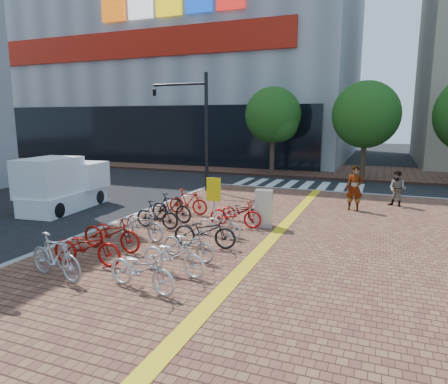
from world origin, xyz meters
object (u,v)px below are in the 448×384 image
at_px(bike_0, 55,257).
at_px(bike_5, 171,208).
at_px(bike_3, 141,224).
at_px(pedestrian_a, 355,188).
at_px(bike_10, 205,231).
at_px(bike_11, 219,224).
at_px(bike_9, 188,244).
at_px(traffic_light_pole, 182,110).
at_px(bike_7, 142,269).
at_px(yellow_sign, 214,194).
at_px(bike_4, 157,215).
at_px(pedestrian_b, 397,189).
at_px(box_truck, 63,185).
at_px(bike_8, 174,255).
at_px(utility_box, 264,208).
at_px(bike_1, 87,246).
at_px(bike_12, 235,214).
at_px(bike_13, 242,210).
at_px(bike_2, 111,233).
at_px(bike_6, 188,202).

xyz_separation_m(bike_0, bike_5, (-0.08, 5.80, -0.02)).
relative_size(bike_3, pedestrian_a, 1.00).
height_order(bike_10, bike_11, bike_10).
height_order(bike_5, bike_9, bike_5).
relative_size(bike_10, traffic_light_pole, 0.31).
xyz_separation_m(bike_7, yellow_sign, (-0.40, 5.05, 0.78)).
bearing_deg(bike_0, bike_4, 12.04).
height_order(bike_4, bike_7, bike_7).
bearing_deg(pedestrian_b, pedestrian_a, -112.99).
bearing_deg(yellow_sign, bike_10, -75.67).
relative_size(pedestrian_b, box_truck, 0.37).
xyz_separation_m(bike_0, bike_8, (2.48, 1.31, -0.08)).
height_order(bike_5, bike_8, bike_5).
bearing_deg(pedestrian_b, bike_4, -112.47).
bearing_deg(box_truck, utility_box, 0.08).
bearing_deg(bike_11, bike_7, -170.87).
xyz_separation_m(pedestrian_a, utility_box, (-2.81, -3.90, -0.28)).
bearing_deg(bike_7, bike_3, 43.03).
bearing_deg(bike_1, pedestrian_a, -41.80).
bearing_deg(bike_3, bike_12, -33.16).
bearing_deg(utility_box, bike_11, -118.26).
relative_size(pedestrian_a, yellow_sign, 1.02).
relative_size(bike_7, bike_10, 0.98).
bearing_deg(bike_10, bike_11, -7.66).
height_order(bike_5, utility_box, utility_box).
bearing_deg(box_truck, yellow_sign, -8.43).
bearing_deg(bike_13, bike_2, 155.40).
height_order(bike_6, bike_10, bike_6).
height_order(bike_4, pedestrian_b, pedestrian_b).
relative_size(bike_11, bike_13, 1.02).
height_order(bike_2, box_truck, box_truck).
xyz_separation_m(bike_6, bike_7, (2.32, -6.90, -0.01)).
xyz_separation_m(bike_10, bike_13, (0.02, 3.31, -0.09)).
distance_m(bike_0, traffic_light_pole, 13.11).
relative_size(bike_0, bike_12, 0.99).
height_order(utility_box, yellow_sign, yellow_sign).
xyz_separation_m(bike_6, utility_box, (3.36, -0.70, 0.16)).
bearing_deg(bike_10, bike_7, 172.73).
xyz_separation_m(bike_13, utility_box, (0.97, -0.42, 0.25)).
bearing_deg(bike_9, yellow_sign, 19.00).
bearing_deg(pedestrian_b, utility_box, -103.89).
bearing_deg(utility_box, yellow_sign, -141.32).
bearing_deg(traffic_light_pole, bike_13, -45.81).
height_order(bike_7, bike_9, bike_7).
bearing_deg(bike_11, utility_box, -18.19).
bearing_deg(yellow_sign, bike_5, 164.56).
bearing_deg(bike_2, bike_8, -108.28).
distance_m(bike_0, bike_8, 2.81).
bearing_deg(bike_10, bike_13, -6.71).
bearing_deg(bike_3, bike_0, -171.46).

